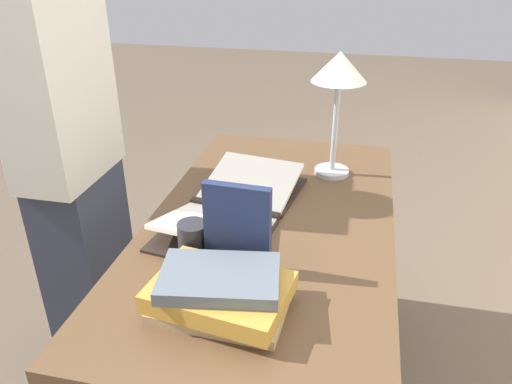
{
  "coord_description": "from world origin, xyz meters",
  "views": [
    {
      "loc": [
        1.21,
        0.23,
        1.49
      ],
      "look_at": [
        -0.02,
        -0.05,
        0.84
      ],
      "focal_mm": 35.0,
      "sensor_mm": 36.0,
      "label": 1
    }
  ],
  "objects": [
    {
      "name": "book_stack_tall",
      "position": [
        0.39,
        -0.03,
        0.81
      ],
      "size": [
        0.24,
        0.32,
        0.1
      ],
      "color": "tan",
      "rests_on": "reading_desk"
    },
    {
      "name": "book_standing_upright",
      "position": [
        0.25,
        -0.03,
        0.87
      ],
      "size": [
        0.03,
        0.16,
        0.23
      ],
      "rotation": [
        0.0,
        0.0,
        -0.05
      ],
      "color": "#1E284C",
      "rests_on": "reading_desk"
    },
    {
      "name": "person_reader",
      "position": [
        -0.09,
        -0.67,
        0.82
      ],
      "size": [
        0.36,
        0.21,
        1.66
      ],
      "rotation": [
        0.0,
        0.0,
        3.14
      ],
      "color": "#2D3342",
      "rests_on": "ground_plane"
    },
    {
      "name": "open_book",
      "position": [
        -0.03,
        -0.11,
        0.78
      ],
      "size": [
        0.6,
        0.37,
        0.07
      ],
      "rotation": [
        0.0,
        0.0,
        -0.15
      ],
      "color": "black",
      "rests_on": "reading_desk"
    },
    {
      "name": "reading_desk",
      "position": [
        0.0,
        0.0,
        0.65
      ],
      "size": [
        1.28,
        0.69,
        0.76
      ],
      "color": "brown",
      "rests_on": "ground_plane"
    },
    {
      "name": "coffee_mug",
      "position": [
        0.22,
        -0.15,
        0.81
      ],
      "size": [
        0.11,
        0.08,
        0.1
      ],
      "rotation": [
        0.0,
        0.0,
        3.14
      ],
      "color": "#28282D",
      "rests_on": "reading_desk"
    },
    {
      "name": "reading_lamp",
      "position": [
        -0.36,
        0.14,
        1.09
      ],
      "size": [
        0.18,
        0.18,
        0.41
      ],
      "color": "#ADADB2",
      "rests_on": "reading_desk"
    }
  ]
}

